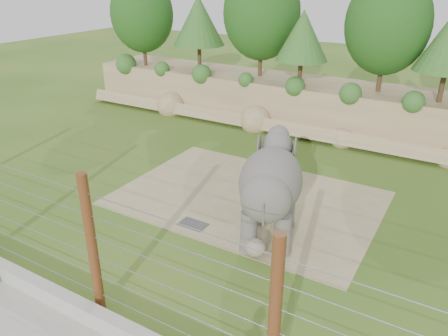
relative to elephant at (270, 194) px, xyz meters
The scene contains 8 objects.
ground 3.04m from the elephant, 159.15° to the right, with size 90.00×90.00×0.00m, color #325F19.
back_embankment 12.13m from the elephant, 98.71° to the left, with size 30.00×5.52×8.77m.
dirt_patch 3.26m from the elephant, 132.16° to the left, with size 10.00×7.00×0.02m, color tan.
drain_grate 3.15m from the elephant, 165.47° to the right, with size 1.00×0.60×0.03m, color #262628.
elephant is the anchor object (origin of this frame).
stone_ball 1.78m from the elephant, 84.07° to the right, with size 0.63×0.63×0.63m, color gray.
retaining_wall 6.53m from the elephant, 112.03° to the right, with size 26.00×0.35×0.50m, color #ADACA1.
barrier_fence 5.93m from the elephant, 113.84° to the right, with size 20.26×0.26×4.00m.
Camera 1 is at (7.49, -10.68, 8.27)m, focal length 35.00 mm.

